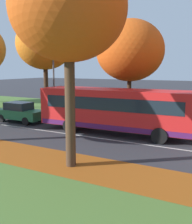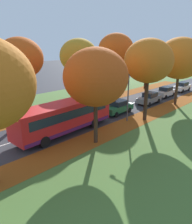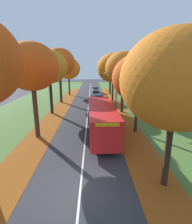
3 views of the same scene
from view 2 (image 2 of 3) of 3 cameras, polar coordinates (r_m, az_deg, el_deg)
The scene contains 18 objects.
grass_verge_left at distance 36.49m, azimuth -4.55°, elevation 4.25°, with size 12.00×90.00×0.01m, color #476B2D.
leaf_litter_left at distance 29.34m, azimuth -7.28°, elevation 0.92°, with size 2.80×60.00×0.00m, color #8C4714.
grass_verge_right at distance 26.29m, azimuth 23.32°, elevation -2.37°, with size 12.00×90.00×0.01m, color #476B2D.
leaf_litter_right at distance 23.25m, azimuth 7.24°, elevation -3.51°, with size 2.80×60.00×0.00m, color #8C4714.
road_centre_line at distance 30.44m, azimuth 7.09°, elevation 1.52°, with size 0.12×80.00×0.01m, color silver.
tree_left_near at distance 25.03m, azimuth -19.20°, elevation 13.01°, with size 4.87×4.87×8.98m.
tree_left_mid at distance 30.49m, azimuth -4.54°, elevation 14.34°, with size 5.14×5.14×9.00m.
tree_left_far at distance 36.28m, azimuth 5.23°, elevation 15.90°, with size 5.66×5.66×9.95m.
tree_left_distant at distance 43.08m, azimuth 13.10°, elevation 14.08°, with size 5.38×5.38×8.55m.
tree_right_near at distance 17.67m, azimuth -0.09°, elevation 9.05°, with size 5.25×5.25×8.06m.
tree_right_mid at distance 24.16m, azimuth 13.57°, elevation 12.78°, with size 5.16×5.16×8.86m.
tree_right_far at distance 32.26m, azimuth 21.10°, elevation 12.92°, with size 6.17×6.17×9.16m.
streetlamp_right at distance 23.86m, azimuth 7.81°, elevation 6.32°, with size 1.89×0.28×6.00m.
bus at distance 20.95m, azimuth -8.22°, elevation -1.00°, with size 2.90×10.48×2.98m.
car_green_lead at distance 27.06m, azimuth 5.82°, elevation 1.33°, with size 1.82×4.22×1.62m.
car_grey_following at distance 32.25m, azimuth 13.76°, elevation 3.53°, with size 1.83×4.22×1.62m.
car_silver_third_in_line at distance 37.38m, azimuth 17.68°, elevation 5.07°, with size 1.83×4.23×1.62m.
car_white_fourth_in_line at distance 42.96m, azimuth 21.54°, elevation 6.18°, with size 1.89×4.25×1.62m.
Camera 2 is at (17.40, -3.59, 8.22)m, focal length 35.00 mm.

